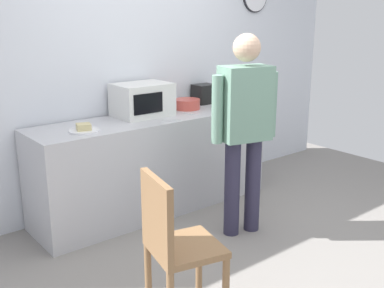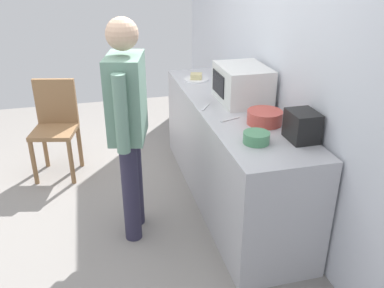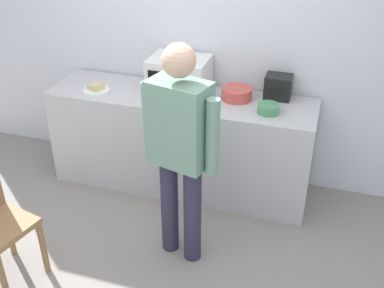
% 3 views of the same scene
% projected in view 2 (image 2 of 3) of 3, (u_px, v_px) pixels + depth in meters
% --- Properties ---
extents(ground_plane, '(6.00, 6.00, 0.00)m').
position_uv_depth(ground_plane, '(92.00, 217.00, 3.50)').
color(ground_plane, gray).
extents(back_wall, '(5.40, 0.13, 2.60)m').
position_uv_depth(back_wall, '(280.00, 54.00, 3.30)').
color(back_wall, silver).
rests_on(back_wall, ground_plane).
extents(kitchen_counter, '(2.31, 0.62, 0.90)m').
position_uv_depth(kitchen_counter, '(229.00, 152.00, 3.62)').
color(kitchen_counter, '#B7B7BC').
rests_on(kitchen_counter, ground_plane).
extents(microwave, '(0.50, 0.39, 0.30)m').
position_uv_depth(microwave, '(242.00, 84.00, 3.43)').
color(microwave, silver).
rests_on(microwave, kitchen_counter).
extents(sandwich_plate, '(0.24, 0.24, 0.07)m').
position_uv_depth(sandwich_plate, '(196.00, 78.00, 4.05)').
color(sandwich_plate, white).
rests_on(sandwich_plate, kitchen_counter).
extents(salad_bowl, '(0.18, 0.18, 0.07)m').
position_uv_depth(salad_bowl, '(256.00, 138.00, 2.72)').
color(salad_bowl, '#4C8E60').
rests_on(salad_bowl, kitchen_counter).
extents(cereal_bowl, '(0.26, 0.26, 0.10)m').
position_uv_depth(cereal_bowl, '(265.00, 117.00, 3.02)').
color(cereal_bowl, '#C64C42').
rests_on(cereal_bowl, kitchen_counter).
extents(toaster, '(0.22, 0.18, 0.20)m').
position_uv_depth(toaster, '(302.00, 126.00, 2.74)').
color(toaster, black).
rests_on(toaster, kitchen_counter).
extents(fork_utensil, '(0.15, 0.11, 0.01)m').
position_uv_depth(fork_utensil, '(205.00, 107.00, 3.34)').
color(fork_utensil, silver).
rests_on(fork_utensil, kitchen_counter).
extents(spoon_utensil, '(0.08, 0.17, 0.01)m').
position_uv_depth(spoon_utensil, '(230.00, 119.00, 3.10)').
color(spoon_utensil, silver).
rests_on(spoon_utensil, kitchen_counter).
extents(person_standing, '(0.57, 0.33, 1.67)m').
position_uv_depth(person_standing, '(128.00, 117.00, 2.94)').
color(person_standing, '#2C2941').
rests_on(person_standing, ground_plane).
extents(wooden_chair, '(0.48, 0.48, 0.94)m').
position_uv_depth(wooden_chair, '(56.00, 123.00, 4.03)').
color(wooden_chair, olive).
rests_on(wooden_chair, ground_plane).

